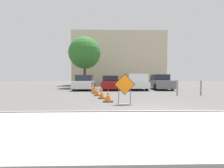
{
  "coord_description": "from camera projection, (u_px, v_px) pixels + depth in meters",
  "views": [
    {
      "loc": [
        -1.42,
        -4.73,
        1.2
      ],
      "look_at": [
        -1.14,
        8.17,
        0.68
      ],
      "focal_mm": 24.0,
      "sensor_mm": 36.0,
      "label": 1
    }
  ],
  "objects": [
    {
      "name": "traffic_cone_nearest",
      "position": [
        108.0,
        96.0,
        7.56
      ],
      "size": [
        0.49,
        0.49,
        0.62
      ],
      "color": "black",
      "rests_on": "ground_plane"
    },
    {
      "name": "bollard_second",
      "position": [
        201.0,
        87.0,
        10.62
      ],
      "size": [
        0.12,
        0.12,
        1.06
      ],
      "color": "gray",
      "rests_on": "ground_plane"
    },
    {
      "name": "street_tree_behind_lot",
      "position": [
        85.0,
        53.0,
        18.53
      ],
      "size": [
        3.92,
        3.92,
        6.28
      ],
      "color": "#513823",
      "rests_on": "ground_plane"
    },
    {
      "name": "pickup_truck",
      "position": [
        135.0,
        82.0,
        15.79
      ],
      "size": [
        2.08,
        5.25,
        1.63
      ],
      "rotation": [
        0.0,
        0.0,
        3.15
      ],
      "color": "silver",
      "rests_on": "ground_plane"
    },
    {
      "name": "ground_plane",
      "position": [
        123.0,
        90.0,
        14.79
      ],
      "size": [
        96.0,
        96.0,
        0.0
      ],
      "primitive_type": "plane",
      "color": "#565451"
    },
    {
      "name": "parked_car_third",
      "position": [
        160.0,
        83.0,
        15.9
      ],
      "size": [
        1.97,
        4.38,
        1.57
      ],
      "rotation": [
        0.0,
        0.0,
        3.1
      ],
      "color": "slate",
      "rests_on": "ground_plane"
    },
    {
      "name": "traffic_cone_fourth",
      "position": [
        95.0,
        90.0,
        11.44
      ],
      "size": [
        0.49,
        0.49,
        0.63
      ],
      "color": "black",
      "rests_on": "ground_plane"
    },
    {
      "name": "parked_car_nearest",
      "position": [
        85.0,
        83.0,
        15.52
      ],
      "size": [
        1.87,
        4.33,
        1.5
      ],
      "rotation": [
        0.0,
        0.0,
        3.15
      ],
      "color": "silver",
      "rests_on": "ground_plane"
    },
    {
      "name": "sidewalk_strip",
      "position": [
        172.0,
        129.0,
        3.33
      ],
      "size": [
        25.05,
        2.95,
        0.14
      ],
      "color": "#999993",
      "rests_on": "ground_plane"
    },
    {
      "name": "traffic_cone_fifth",
      "position": [
        93.0,
        88.0,
        12.63
      ],
      "size": [
        0.38,
        0.38,
        0.75
      ],
      "color": "black",
      "rests_on": "ground_plane"
    },
    {
      "name": "traffic_cone_third",
      "position": [
        97.0,
        91.0,
        10.17
      ],
      "size": [
        0.41,
        0.41,
        0.7
      ],
      "color": "black",
      "rests_on": "ground_plane"
    },
    {
      "name": "parked_car_second",
      "position": [
        110.0,
        83.0,
        15.63
      ],
      "size": [
        1.87,
        4.14,
        1.44
      ],
      "rotation": [
        0.0,
        0.0,
        3.16
      ],
      "color": "maroon",
      "rests_on": "ground_plane"
    },
    {
      "name": "curb_lip",
      "position": [
        153.0,
        113.0,
        4.8
      ],
      "size": [
        25.05,
        0.2,
        0.14
      ],
      "color": "#999993",
      "rests_on": "ground_plane"
    },
    {
      "name": "bollard_nearest",
      "position": [
        177.0,
        87.0,
        10.58
      ],
      "size": [
        0.12,
        0.12,
        1.1
      ],
      "color": "gray",
      "rests_on": "ground_plane"
    },
    {
      "name": "building_facade_backdrop",
      "position": [
        118.0,
        60.0,
        26.08
      ],
      "size": [
        15.18,
        5.0,
        8.74
      ],
      "color": "beige",
      "rests_on": "ground_plane"
    },
    {
      "name": "road_closed_sign",
      "position": [
        125.0,
        88.0,
        6.81
      ],
      "size": [
        0.96,
        0.2,
        1.39
      ],
      "color": "black",
      "rests_on": "ground_plane"
    },
    {
      "name": "traffic_cone_second",
      "position": [
        102.0,
        93.0,
        8.74
      ],
      "size": [
        0.41,
        0.41,
        0.69
      ],
      "color": "black",
      "rests_on": "ground_plane"
    }
  ]
}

